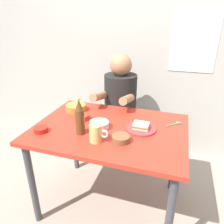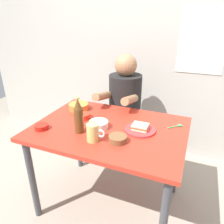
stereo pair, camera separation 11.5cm
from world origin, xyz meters
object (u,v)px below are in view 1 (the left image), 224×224
person_seated (120,95)px  plate_orange (141,129)px  stool (120,132)px  sauce_bowl_chili (82,117)px  dining_table (110,138)px  sandwich (141,126)px  beer_bottle (80,118)px  beer_mug (96,133)px

person_seated → plate_orange: size_ratio=3.27×
stool → sauce_bowl_chili: 0.72m
dining_table → sandwich: bearing=8.2°
sandwich → beer_bottle: 0.44m
beer_mug → stool: bearing=95.1°
stool → beer_bottle: 0.93m
person_seated → sandwich: 0.67m
dining_table → sandwich: 0.26m
person_seated → sauce_bowl_chili: person_seated is taller
dining_table → stool: bearing=98.8°
beer_bottle → sauce_bowl_chili: 0.24m
beer_mug → beer_bottle: bearing=155.0°
person_seated → sauce_bowl_chili: size_ratio=6.54×
beer_bottle → dining_table: bearing=42.0°
person_seated → beer_mug: person_seated is taller
dining_table → sauce_bowl_chili: 0.28m
sandwich → dining_table: bearing=-171.8°
dining_table → beer_mug: (-0.02, -0.21, 0.15)m
person_seated → sauce_bowl_chili: (-0.15, -0.56, -0.00)m
plate_orange → dining_table: bearing=-171.8°
sauce_bowl_chili → beer_mug: bearing=-50.5°
dining_table → stool: dining_table is taller
plate_orange → sandwich: size_ratio=2.00×
dining_table → sandwich: (0.22, 0.03, 0.13)m
person_seated → dining_table: bearing=-81.0°
plate_orange → beer_mug: bearing=-135.0°
stool → beer_mug: size_ratio=3.57×
plate_orange → sandwich: bearing=90.0°
person_seated → sauce_bowl_chili: 0.58m
stool → sandwich: 0.80m
stool → beer_bottle: (-0.07, -0.78, 0.51)m
dining_table → person_seated: person_seated is taller
sandwich → beer_mug: 0.35m
sandwich → sauce_bowl_chili: sandwich is taller
dining_table → person_seated: bearing=99.0°
sandwich → beer_bottle: beer_bottle is taller
plate_orange → beer_bottle: bearing=-155.1°
sandwich → beer_bottle: size_ratio=0.42×
stool → person_seated: person_seated is taller
sandwich → beer_bottle: (-0.39, -0.18, 0.09)m
person_seated → plate_orange: bearing=-61.3°
person_seated → sauce_bowl_chili: bearing=-105.1°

